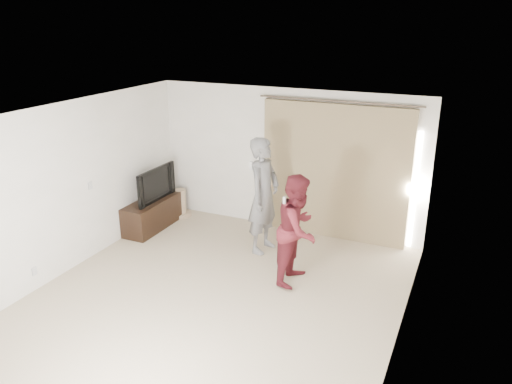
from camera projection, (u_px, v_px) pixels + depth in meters
floor at (217, 297)px, 7.10m from camera, size 5.50×5.50×0.00m
wall_back at (287, 160)px, 9.03m from camera, size 5.00×0.04×2.60m
wall_left at (70, 187)px, 7.63m from camera, size 0.04×5.50×2.60m
ceiling at (211, 116)px, 6.23m from camera, size 5.00×5.50×0.01m
curtain at (335, 173)px, 8.65m from camera, size 2.80×0.11×2.46m
tv_console at (154, 213)px, 9.37m from camera, size 0.49×1.42×0.55m
tv at (152, 184)px, 9.17m from camera, size 0.16×1.08×0.62m
scratching_post at (180, 205)px, 9.89m from camera, size 0.41×0.41×0.55m
person_man at (264, 196)px, 8.21m from camera, size 0.54×0.76×1.95m
person_woman at (298, 229)px, 7.28m from camera, size 0.67×0.84×1.67m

